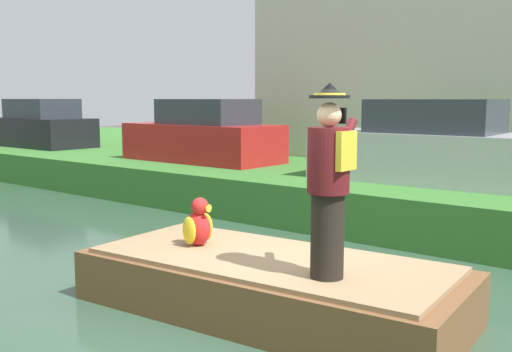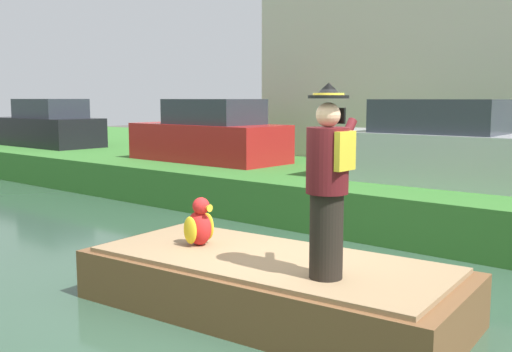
{
  "view_description": "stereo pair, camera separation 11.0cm",
  "coord_description": "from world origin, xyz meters",
  "px_view_note": "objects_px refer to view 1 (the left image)",
  "views": [
    {
      "loc": [
        -4.97,
        -3.58,
        2.42
      ],
      "look_at": [
        -0.18,
        0.3,
        1.61
      ],
      "focal_mm": 41.74,
      "sensor_mm": 36.0,
      "label": 1
    },
    {
      "loc": [
        -4.9,
        -3.66,
        2.42
      ],
      "look_at": [
        -0.18,
        0.3,
        1.61
      ],
      "focal_mm": 41.74,
      "sensor_mm": 36.0,
      "label": 2
    }
  ],
  "objects_px": {
    "parked_car_silver": "(426,147)",
    "parked_car_dark": "(40,126)",
    "boat": "(269,284)",
    "parked_car_red": "(203,135)",
    "parrot_plush": "(198,225)",
    "person_pirate": "(329,182)"
  },
  "relations": [
    {
      "from": "parked_car_red",
      "to": "parked_car_dark",
      "type": "height_order",
      "value": "same"
    },
    {
      "from": "person_pirate",
      "to": "parked_car_silver",
      "type": "xyz_separation_m",
      "value": [
        5.67,
        1.47,
        -0.11
      ]
    },
    {
      "from": "person_pirate",
      "to": "parked_car_silver",
      "type": "height_order",
      "value": "person_pirate"
    },
    {
      "from": "parked_car_red",
      "to": "parked_car_silver",
      "type": "bearing_deg",
      "value": -90.0
    },
    {
      "from": "parked_car_silver",
      "to": "parked_car_dark",
      "type": "xyz_separation_m",
      "value": [
        0.0,
        12.86,
        0.0
      ]
    },
    {
      "from": "parrot_plush",
      "to": "parked_car_red",
      "type": "xyz_separation_m",
      "value": [
        5.55,
        5.27,
        0.57
      ]
    },
    {
      "from": "person_pirate",
      "to": "parked_car_silver",
      "type": "relative_size",
      "value": 0.46
    },
    {
      "from": "person_pirate",
      "to": "parked_car_red",
      "type": "xyz_separation_m",
      "value": [
        5.67,
        7.12,
        -0.11
      ]
    },
    {
      "from": "boat",
      "to": "person_pirate",
      "type": "height_order",
      "value": "person_pirate"
    },
    {
      "from": "boat",
      "to": "person_pirate",
      "type": "distance_m",
      "value": 1.54
    },
    {
      "from": "parrot_plush",
      "to": "parked_car_silver",
      "type": "relative_size",
      "value": 0.14
    },
    {
      "from": "boat",
      "to": "parked_car_dark",
      "type": "bearing_deg",
      "value": 67.96
    },
    {
      "from": "boat",
      "to": "parked_car_dark",
      "type": "height_order",
      "value": "parked_car_dark"
    },
    {
      "from": "parrot_plush",
      "to": "parked_car_red",
      "type": "relative_size",
      "value": 0.14
    },
    {
      "from": "boat",
      "to": "parked_car_red",
      "type": "height_order",
      "value": "parked_car_red"
    },
    {
      "from": "person_pirate",
      "to": "parrot_plush",
      "type": "bearing_deg",
      "value": 97.49
    },
    {
      "from": "boat",
      "to": "parked_car_silver",
      "type": "xyz_separation_m",
      "value": [
        5.44,
        0.58,
        1.13
      ]
    },
    {
      "from": "boat",
      "to": "person_pirate",
      "type": "relative_size",
      "value": 2.35
    },
    {
      "from": "parked_car_red",
      "to": "parked_car_dark",
      "type": "xyz_separation_m",
      "value": [
        0.0,
        7.21,
        0.0
      ]
    },
    {
      "from": "parked_car_dark",
      "to": "parked_car_silver",
      "type": "bearing_deg",
      "value": -90.0
    },
    {
      "from": "parked_car_red",
      "to": "parked_car_dark",
      "type": "relative_size",
      "value": 1.0
    },
    {
      "from": "boat",
      "to": "parrot_plush",
      "type": "relative_size",
      "value": 7.63
    }
  ]
}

